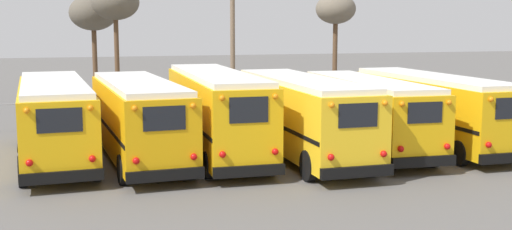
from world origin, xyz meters
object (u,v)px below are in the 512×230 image
at_px(school_bus_5, 431,108).
at_px(school_bus_4, 367,111).
at_px(utility_pole, 233,35).
at_px(school_bus_1, 138,117).
at_px(school_bus_0, 54,117).
at_px(school_bus_3, 301,114).
at_px(bare_tree_1, 336,11).
at_px(bare_tree_0, 115,4).
at_px(school_bus_2, 216,110).
at_px(bare_tree_2, 93,14).

bearing_deg(school_bus_5, school_bus_4, -176.98).
bearing_deg(utility_pole, school_bus_1, -119.88).
height_order(school_bus_0, school_bus_3, school_bus_3).
relative_size(school_bus_1, utility_pole, 1.14).
relative_size(school_bus_3, school_bus_4, 1.04).
bearing_deg(utility_pole, school_bus_5, -64.80).
xyz_separation_m(school_bus_0, school_bus_1, (3.10, -1.01, 0.01)).
distance_m(school_bus_3, bare_tree_1, 17.90).
distance_m(bare_tree_0, bare_tree_1, 14.04).
xyz_separation_m(school_bus_2, school_bus_5, (9.30, -0.77, -0.14)).
xyz_separation_m(school_bus_2, bare_tree_0, (-2.87, 13.15, 4.56)).
height_order(school_bus_4, utility_pole, utility_pole).
distance_m(utility_pole, bare_tree_1, 8.11).
bearing_deg(school_bus_2, school_bus_3, -25.00).
bearing_deg(school_bus_0, bare_tree_2, 82.18).
height_order(school_bus_2, utility_pole, utility_pole).
bearing_deg(school_bus_1, school_bus_3, -10.55).
bearing_deg(bare_tree_0, bare_tree_2, 106.15).
relative_size(school_bus_4, school_bus_5, 0.95).
relative_size(school_bus_4, bare_tree_0, 1.33).
bearing_deg(school_bus_5, school_bus_3, -173.77).
bearing_deg(school_bus_0, bare_tree_0, 75.04).
relative_size(school_bus_3, bare_tree_0, 1.39).
bearing_deg(school_bus_4, school_bus_2, 171.45).
height_order(school_bus_1, school_bus_4, school_bus_1).
height_order(utility_pole, bare_tree_0, utility_pole).
xyz_separation_m(school_bus_4, utility_pole, (-2.60, 12.29, 2.94)).
relative_size(school_bus_0, bare_tree_2, 1.55).
height_order(school_bus_4, bare_tree_0, bare_tree_0).
bearing_deg(school_bus_0, utility_pole, 47.38).
bearing_deg(bare_tree_1, school_bus_0, -142.62).
bearing_deg(bare_tree_1, school_bus_5, -97.13).
height_order(school_bus_4, bare_tree_1, bare_tree_1).
height_order(school_bus_5, bare_tree_0, bare_tree_0).
bearing_deg(bare_tree_0, utility_pole, -15.49).
distance_m(utility_pole, bare_tree_2, 9.48).
distance_m(school_bus_3, school_bus_5, 6.23).
height_order(school_bus_1, school_bus_2, school_bus_2).
bearing_deg(bare_tree_1, school_bus_2, -128.59).
relative_size(school_bus_2, bare_tree_1, 1.51).
relative_size(school_bus_3, school_bus_5, 0.99).
bearing_deg(school_bus_3, school_bus_5, 6.23).
height_order(school_bus_4, school_bus_5, school_bus_5).
relative_size(school_bus_0, utility_pole, 1.23).
bearing_deg(school_bus_1, school_bus_5, -2.21).
bearing_deg(bare_tree_0, school_bus_5, -48.83).
xyz_separation_m(school_bus_2, bare_tree_1, (11.14, 13.96, 4.24)).
distance_m(school_bus_0, school_bus_2, 6.24).
xyz_separation_m(school_bus_0, utility_pole, (9.79, 10.64, 2.90)).
xyz_separation_m(school_bus_5, bare_tree_0, (-12.17, 13.92, 4.69)).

